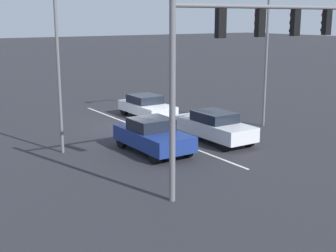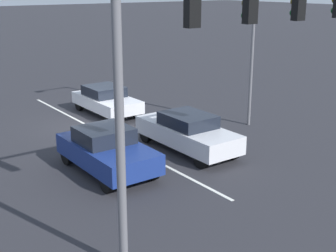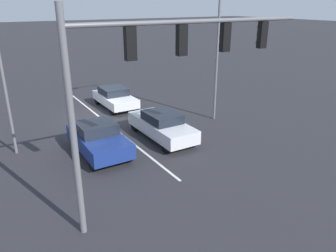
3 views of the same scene
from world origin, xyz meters
name	(u,v)px [view 1 (image 1 of 3)]	position (x,y,z in m)	size (l,w,h in m)	color
ground_plane	(132,125)	(0.00, 0.00, 0.00)	(240.00, 240.00, 0.00)	#28282D
lane_stripe_left_divider	(148,131)	(0.00, 1.77, 0.01)	(0.12, 15.53, 0.01)	silver
car_navy_midlane_front	(153,136)	(1.89, 5.33, 0.77)	(1.92, 4.07, 1.53)	navy
car_silver_leftlane_front	(214,126)	(-1.62, 5.27, 0.75)	(1.73, 4.60, 1.46)	silver
car_white_leftlane_second	(146,106)	(-1.67, -1.20, 0.71)	(1.82, 4.03, 1.36)	silver
traffic_signal_gantry	(244,43)	(1.40, 10.51, 5.05)	(8.73, 0.37, 6.84)	slate
street_lamp_right_shoulder	(61,32)	(5.07, 3.16, 5.29)	(2.17, 0.24, 9.25)	slate
street_lamp_left_shoulder	(265,30)	(-5.78, 4.24, 5.23)	(2.15, 0.24, 9.14)	slate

